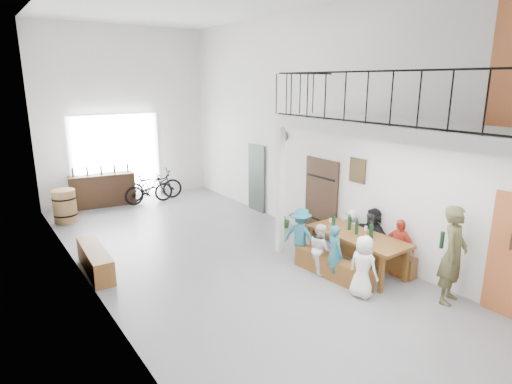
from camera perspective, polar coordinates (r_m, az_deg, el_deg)
floor at (r=9.70m, az=-4.67°, el=-8.68°), size 12.00×12.00×0.00m
room_walls at (r=8.92m, az=-5.15°, el=12.79°), size 12.00×12.00×12.00m
gateway_portal at (r=14.47m, az=-18.11°, el=4.23°), size 2.80×0.08×2.80m
right_wall_decor at (r=9.46m, az=15.34°, el=1.34°), size 0.07×8.28×5.07m
balcony at (r=7.93m, az=19.50°, el=7.51°), size 1.52×5.62×4.00m
tasting_table at (r=9.03m, az=13.35°, el=-6.03°), size 0.93×2.18×0.79m
bench_inner at (r=8.80m, az=10.11°, el=-9.92°), size 0.43×1.84×0.42m
bench_wall at (r=9.55m, az=15.52°, el=-8.17°), size 0.36×1.89×0.43m
tableware at (r=9.08m, az=12.70°, el=-4.31°), size 0.48×1.04×0.35m
side_bench at (r=9.51m, az=-20.68°, el=-8.47°), size 0.48×1.82×0.51m
oak_barrel at (r=12.97m, az=-24.14°, el=-1.73°), size 0.63×0.63×0.93m
serving_counter at (r=14.22m, az=-19.75°, el=0.24°), size 1.98×0.81×1.01m
counter_bottles at (r=14.09m, az=-19.97°, el=2.79°), size 1.67×0.28×0.28m
guest_left_a at (r=8.05m, az=14.09°, el=-9.64°), size 0.44×0.61×1.17m
guest_left_b at (r=8.57m, az=10.43°, el=-7.99°), size 0.34×0.46×1.14m
guest_left_c at (r=8.86m, az=8.54°, el=-7.45°), size 0.54×0.61×1.05m
guest_left_d at (r=9.24m, az=6.00°, el=-5.83°), size 0.74×0.91×1.23m
guest_right_a at (r=9.13m, az=18.47°, el=-6.98°), size 0.33×0.71×1.18m
guest_right_b at (r=9.62m, az=15.25°, el=-5.53°), size 0.55×1.16×1.20m
guest_right_c at (r=10.00m, az=12.52°, el=-5.14°), size 0.49×0.58×1.02m
host_standing at (r=8.28m, az=24.81°, el=-7.63°), size 0.74×0.59×1.77m
potted_plant at (r=11.53m, az=3.94°, el=-3.68°), size 0.40×0.35×0.43m
bicycle_near at (r=14.46m, az=-13.57°, el=0.89°), size 1.99×0.97×1.00m
bicycle_far at (r=14.10m, az=-14.09°, el=0.42°), size 1.60×0.50×0.95m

